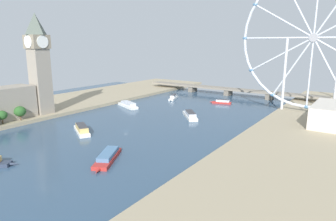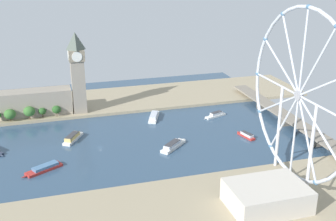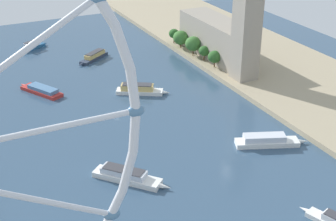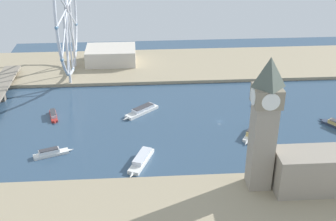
{
  "view_description": "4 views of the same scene",
  "coord_description": "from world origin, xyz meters",
  "px_view_note": "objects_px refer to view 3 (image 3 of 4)",
  "views": [
    {
      "loc": [
        145.0,
        -156.33,
        62.9
      ],
      "look_at": [
        9.25,
        41.72,
        8.67
      ],
      "focal_mm": 31.85,
      "sensor_mm": 36.0,
      "label": 1
    },
    {
      "loc": [
        341.58,
        -38.28,
        158.53
      ],
      "look_at": [
        -21.97,
        68.94,
        19.79
      ],
      "focal_mm": 45.21,
      "sensor_mm": 36.0,
      "label": 2
    },
    {
      "loc": [
        82.36,
        233.0,
        123.42
      ],
      "look_at": [
        -11.36,
        41.33,
        18.57
      ],
      "focal_mm": 53.11,
      "sensor_mm": 36.0,
      "label": 3
    },
    {
      "loc": [
        -312.4,
        62.81,
        172.12
      ],
      "look_at": [
        -16.71,
        42.52,
        19.72
      ],
      "focal_mm": 48.04,
      "sensor_mm": 36.0,
      "label": 4
    }
  ],
  "objects_px": {
    "clock_tower": "(248,10)",
    "tour_boat_5": "(127,176)",
    "tour_boat_6": "(42,90)",
    "tour_boat_1": "(139,89)",
    "tour_boat_0": "(33,46)",
    "parliament_block": "(217,38)",
    "tour_boat_7": "(94,56)",
    "tour_boat_4": "(267,141)"
  },
  "relations": [
    {
      "from": "tour_boat_1",
      "to": "tour_boat_7",
      "type": "relative_size",
      "value": 1.12
    },
    {
      "from": "tour_boat_0",
      "to": "tour_boat_7",
      "type": "bearing_deg",
      "value": -77.1
    },
    {
      "from": "tour_boat_0",
      "to": "parliament_block",
      "type": "bearing_deg",
      "value": -62.25
    },
    {
      "from": "tour_boat_5",
      "to": "tour_boat_7",
      "type": "height_order",
      "value": "tour_boat_5"
    },
    {
      "from": "clock_tower",
      "to": "tour_boat_6",
      "type": "bearing_deg",
      "value": -18.41
    },
    {
      "from": "tour_boat_4",
      "to": "tour_boat_7",
      "type": "xyz_separation_m",
      "value": [
        37.91,
        -153.85,
        -0.12
      ]
    },
    {
      "from": "tour_boat_0",
      "to": "tour_boat_1",
      "type": "xyz_separation_m",
      "value": [
        -39.99,
        110.19,
        0.03
      ]
    },
    {
      "from": "tour_boat_1",
      "to": "parliament_block",
      "type": "bearing_deg",
      "value": 53.3
    },
    {
      "from": "tour_boat_1",
      "to": "tour_boat_0",
      "type": "bearing_deg",
      "value": 140.54
    },
    {
      "from": "clock_tower",
      "to": "tour_boat_6",
      "type": "distance_m",
      "value": 133.38
    },
    {
      "from": "parliament_block",
      "to": "tour_boat_0",
      "type": "height_order",
      "value": "parliament_block"
    },
    {
      "from": "clock_tower",
      "to": "tour_boat_4",
      "type": "xyz_separation_m",
      "value": [
        33.89,
        71.83,
        -44.55
      ]
    },
    {
      "from": "tour_boat_0",
      "to": "tour_boat_4",
      "type": "distance_m",
      "value": 208.13
    },
    {
      "from": "tour_boat_1",
      "to": "tour_boat_5",
      "type": "bearing_deg",
      "value": -85.74
    },
    {
      "from": "tour_boat_5",
      "to": "tour_boat_6",
      "type": "relative_size",
      "value": 0.94
    },
    {
      "from": "tour_boat_6",
      "to": "tour_boat_4",
      "type": "bearing_deg",
      "value": -171.23
    },
    {
      "from": "tour_boat_4",
      "to": "tour_boat_5",
      "type": "xyz_separation_m",
      "value": [
        73.5,
        -1.57,
        -0.08
      ]
    },
    {
      "from": "tour_boat_5",
      "to": "tour_boat_6",
      "type": "xyz_separation_m",
      "value": [
        11.73,
        -109.9,
        -0.43
      ]
    },
    {
      "from": "parliament_block",
      "to": "tour_boat_7",
      "type": "relative_size",
      "value": 2.59
    },
    {
      "from": "clock_tower",
      "to": "tour_boat_0",
      "type": "height_order",
      "value": "clock_tower"
    },
    {
      "from": "tour_boat_5",
      "to": "tour_boat_7",
      "type": "distance_m",
      "value": 156.38
    },
    {
      "from": "parliament_block",
      "to": "tour_boat_1",
      "type": "relative_size",
      "value": 2.31
    },
    {
      "from": "clock_tower",
      "to": "tour_boat_5",
      "type": "xyz_separation_m",
      "value": [
        107.39,
        70.26,
        -44.63
      ]
    },
    {
      "from": "tour_boat_5",
      "to": "tour_boat_7",
      "type": "xyz_separation_m",
      "value": [
        -35.59,
        -152.27,
        -0.05
      ]
    },
    {
      "from": "tour_boat_1",
      "to": "tour_boat_4",
      "type": "bearing_deg",
      "value": -38.67
    },
    {
      "from": "clock_tower",
      "to": "tour_boat_7",
      "type": "distance_m",
      "value": 117.8
    },
    {
      "from": "tour_boat_0",
      "to": "tour_boat_4",
      "type": "height_order",
      "value": "tour_boat_0"
    },
    {
      "from": "tour_boat_7",
      "to": "tour_boat_0",
      "type": "bearing_deg",
      "value": -86.32
    },
    {
      "from": "parliament_block",
      "to": "tour_boat_7",
      "type": "distance_m",
      "value": 87.98
    },
    {
      "from": "clock_tower",
      "to": "tour_boat_5",
      "type": "height_order",
      "value": "clock_tower"
    },
    {
      "from": "tour_boat_1",
      "to": "tour_boat_6",
      "type": "distance_m",
      "value": 59.27
    },
    {
      "from": "parliament_block",
      "to": "tour_boat_1",
      "type": "bearing_deg",
      "value": 22.71
    },
    {
      "from": "tour_boat_7",
      "to": "parliament_block",
      "type": "bearing_deg",
      "value": 117.64
    },
    {
      "from": "tour_boat_0",
      "to": "tour_boat_4",
      "type": "bearing_deg",
      "value": -96.45
    },
    {
      "from": "parliament_block",
      "to": "tour_boat_6",
      "type": "height_order",
      "value": "parliament_block"
    },
    {
      "from": "tour_boat_0",
      "to": "tour_boat_1",
      "type": "height_order",
      "value": "tour_boat_0"
    },
    {
      "from": "clock_tower",
      "to": "tour_boat_1",
      "type": "distance_m",
      "value": 80.67
    },
    {
      "from": "tour_boat_6",
      "to": "tour_boat_5",
      "type": "bearing_deg",
      "value": 157.46
    },
    {
      "from": "tour_boat_1",
      "to": "tour_boat_6",
      "type": "xyz_separation_m",
      "value": [
        53.04,
        -26.45,
        -0.7
      ]
    },
    {
      "from": "clock_tower",
      "to": "tour_boat_4",
      "type": "relative_size",
      "value": 2.36
    },
    {
      "from": "clock_tower",
      "to": "tour_boat_1",
      "type": "xyz_separation_m",
      "value": [
        66.08,
        -13.19,
        -44.36
      ]
    },
    {
      "from": "tour_boat_4",
      "to": "tour_boat_5",
      "type": "bearing_deg",
      "value": -159.19
    }
  ]
}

